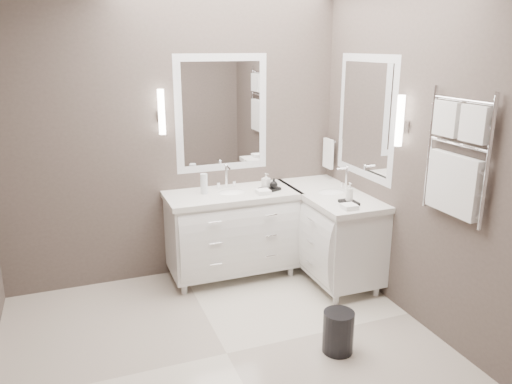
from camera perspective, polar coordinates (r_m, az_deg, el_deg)
name	(u,v)px	position (r m, az deg, el deg)	size (l,w,h in m)	color
floor	(227,354)	(3.85, -3.38, -18.00)	(3.20, 3.00, 0.01)	beige
wall_back	(175,137)	(4.71, -9.20, 6.19)	(3.20, 0.01, 2.70)	#4E433E
wall_front	(338,267)	(1.97, 9.38, -8.45)	(3.20, 0.01, 2.70)	#4E433E
wall_right	(423,157)	(4.04, 18.60, 3.84)	(0.01, 3.00, 2.70)	#4E433E
vanity_back	(232,229)	(4.79, -2.75, -4.20)	(1.24, 0.59, 0.97)	white
vanity_right	(329,228)	(4.84, 8.39, -4.13)	(0.59, 1.24, 0.97)	white
mirror_back	(222,114)	(4.77, -3.92, 8.92)	(0.90, 0.02, 1.10)	white
mirror_right	(366,117)	(4.63, 12.42, 8.35)	(0.02, 0.90, 1.10)	white
sconce_back	(162,113)	(4.57, -10.75, 8.88)	(0.06, 0.06, 0.40)	white
sconce_right	(400,122)	(4.12, 16.11, 7.72)	(0.06, 0.06, 0.40)	white
towel_bar_corner	(328,153)	(5.15, 8.26, 4.45)	(0.03, 0.22, 0.30)	white
towel_ladder	(456,163)	(3.70, 21.86, 3.09)	(0.06, 0.58, 0.90)	white
waste_bin	(338,332)	(3.83, 9.37, -15.49)	(0.23, 0.23, 0.32)	black
amenity_tray_back	(270,189)	(4.72, 1.57, 0.35)	(0.18, 0.13, 0.03)	black
amenity_tray_right	(349,203)	(4.39, 10.57, -1.19)	(0.13, 0.17, 0.03)	black
water_bottle	(204,184)	(4.62, -5.96, 0.95)	(0.07, 0.07, 0.19)	silver
soap_bottle_a	(266,180)	(4.71, 1.14, 1.34)	(0.06, 0.06, 0.14)	white
soap_bottle_b	(274,183)	(4.69, 2.05, 1.01)	(0.07, 0.07, 0.09)	black
soap_bottle_c	(349,192)	(4.36, 10.64, 0.00)	(0.06, 0.06, 0.17)	white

